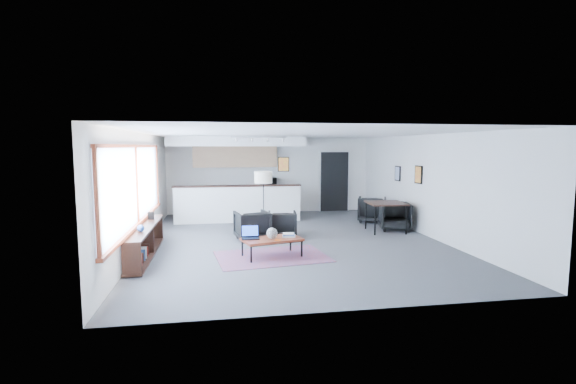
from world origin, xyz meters
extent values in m
cube|color=#49494C|center=(0.00, 0.00, -0.01)|extent=(7.00, 9.00, 0.01)
cube|color=white|center=(0.00, 0.00, 2.60)|extent=(7.00, 9.00, 0.01)
cube|color=silver|center=(0.00, 4.50, 1.30)|extent=(7.00, 0.01, 2.60)
cube|color=silver|center=(0.00, -4.50, 1.30)|extent=(7.00, 0.01, 2.60)
cube|color=silver|center=(-3.50, 0.00, 1.30)|extent=(0.01, 9.00, 2.60)
cube|color=silver|center=(3.50, 0.00, 1.30)|extent=(0.01, 9.00, 2.60)
cube|color=#8CBFFF|center=(-3.47, -0.90, 1.50)|extent=(0.02, 5.80, 1.55)
cube|color=maroon|center=(-3.44, -0.90, 0.70)|extent=(0.10, 5.95, 0.06)
cube|color=maroon|center=(-3.45, -0.90, 2.30)|extent=(0.06, 5.95, 0.06)
cube|color=maroon|center=(-3.45, -3.80, 1.50)|extent=(0.06, 0.06, 1.60)
cube|color=maroon|center=(-3.45, -0.90, 1.50)|extent=(0.06, 0.06, 1.60)
cube|color=maroon|center=(-3.45, 2.00, 1.50)|extent=(0.06, 0.06, 1.60)
cube|color=black|center=(-3.30, -1.00, 0.62)|extent=(0.35, 3.00, 0.05)
cube|color=black|center=(-3.30, -1.00, 0.05)|extent=(0.35, 3.00, 0.05)
cube|color=black|center=(-3.30, -2.45, 0.33)|extent=(0.33, 0.04, 0.55)
cube|color=black|center=(-3.30, -1.00, 0.33)|extent=(0.33, 0.04, 0.55)
cube|color=black|center=(-3.30, 0.45, 0.33)|extent=(0.33, 0.04, 0.55)
cube|color=#3359A5|center=(-3.30, -2.30, 0.17)|extent=(0.18, 0.04, 0.20)
cube|color=silver|center=(-3.30, -2.13, 0.18)|extent=(0.18, 0.04, 0.22)
cube|color=maroon|center=(-3.30, -1.96, 0.20)|extent=(0.18, 0.04, 0.24)
cube|color=black|center=(-3.30, -1.79, 0.17)|extent=(0.18, 0.04, 0.20)
cube|color=#3359A5|center=(-3.30, -1.62, 0.18)|extent=(0.18, 0.04, 0.22)
cube|color=silver|center=(-3.30, -1.45, 0.20)|extent=(0.18, 0.04, 0.24)
cube|color=maroon|center=(-3.30, -1.28, 0.17)|extent=(0.18, 0.04, 0.20)
cube|color=black|center=(-3.30, -1.11, 0.18)|extent=(0.18, 0.04, 0.22)
cube|color=#3359A5|center=(-3.30, -0.94, 0.20)|extent=(0.18, 0.03, 0.24)
cube|color=silver|center=(-3.30, -0.77, 0.17)|extent=(0.18, 0.03, 0.20)
cube|color=maroon|center=(-3.30, -0.60, 0.18)|extent=(0.18, 0.03, 0.22)
cube|color=black|center=(-3.30, -0.43, 0.20)|extent=(0.18, 0.04, 0.24)
cube|color=black|center=(-3.30, -0.20, 0.73)|extent=(0.14, 0.02, 0.18)
sphere|color=#264C99|center=(-3.28, -1.60, 0.71)|extent=(0.14, 0.14, 0.14)
cube|color=white|center=(-1.20, 2.70, 0.55)|extent=(3.80, 0.25, 1.10)
cube|color=black|center=(-1.20, 2.70, 1.11)|extent=(3.85, 0.32, 0.04)
cube|color=white|center=(-1.20, 4.15, 0.45)|extent=(3.80, 0.60, 0.90)
cube|color=#2D2D2D|center=(-1.20, 4.15, 0.91)|extent=(3.82, 0.62, 0.04)
cube|color=tan|center=(-1.20, 4.30, 1.95)|extent=(2.80, 0.35, 0.70)
cube|color=white|center=(-1.20, 3.60, 2.45)|extent=(4.20, 1.80, 0.30)
cube|color=black|center=(0.20, 2.71, 1.75)|extent=(0.35, 0.03, 0.45)
cube|color=orange|center=(0.20, 2.69, 1.75)|extent=(0.30, 0.01, 0.40)
cube|color=black|center=(2.30, 4.42, 1.05)|extent=(1.00, 0.12, 2.10)
cube|color=white|center=(1.78, 4.43, 1.05)|extent=(0.06, 0.10, 2.10)
cube|color=white|center=(2.82, 4.43, 1.05)|extent=(0.06, 0.10, 2.10)
cube|color=white|center=(2.30, 4.43, 2.12)|extent=(1.10, 0.10, 0.06)
cube|color=silver|center=(-0.60, 2.20, 2.56)|extent=(1.60, 0.04, 0.04)
cylinder|color=silver|center=(-1.25, 2.20, 2.48)|extent=(0.07, 0.07, 0.09)
cylinder|color=silver|center=(-0.80, 2.20, 2.48)|extent=(0.07, 0.07, 0.09)
cylinder|color=silver|center=(-0.35, 2.20, 2.48)|extent=(0.07, 0.07, 0.09)
cylinder|color=silver|center=(0.10, 2.20, 2.48)|extent=(0.07, 0.07, 0.09)
cube|color=black|center=(3.47, 0.40, 1.55)|extent=(0.03, 0.38, 0.48)
cube|color=orange|center=(3.46, 0.40, 1.55)|extent=(0.00, 0.32, 0.42)
cube|color=black|center=(3.47, 1.70, 1.50)|extent=(0.03, 0.34, 0.44)
cube|color=#859FC5|center=(3.46, 1.70, 1.50)|extent=(0.00, 0.28, 0.38)
cube|color=#683951|center=(-0.70, -1.47, 0.01)|extent=(2.44, 1.82, 0.01)
cube|color=maroon|center=(-0.70, -1.47, 0.37)|extent=(1.33, 0.94, 0.05)
cube|color=black|center=(-1.17, -1.88, 0.18)|extent=(0.03, 0.03, 0.35)
cube|color=black|center=(-1.31, -1.34, 0.18)|extent=(0.03, 0.03, 0.35)
cube|color=black|center=(-0.09, -1.59, 0.18)|extent=(0.03, 0.03, 0.35)
cube|color=black|center=(-0.23, -1.06, 0.18)|extent=(0.03, 0.03, 0.35)
cube|color=black|center=(-0.63, -1.74, 0.34)|extent=(1.12, 0.32, 0.03)
cube|color=black|center=(-0.77, -1.20, 0.34)|extent=(1.12, 0.32, 0.03)
cube|color=black|center=(-1.14, -1.43, 0.40)|extent=(0.37, 0.27, 0.02)
cube|color=black|center=(-1.14, -1.29, 0.54)|extent=(0.37, 0.07, 0.24)
cube|color=blue|center=(-1.14, -1.30, 0.54)|extent=(0.33, 0.06, 0.21)
sphere|color=gray|center=(-0.70, -1.50, 0.51)|extent=(0.23, 0.23, 0.23)
cube|color=silver|center=(-0.33, -1.38, 0.41)|extent=(0.30, 0.25, 0.03)
cube|color=#3359A5|center=(-0.33, -1.38, 0.44)|extent=(0.27, 0.23, 0.03)
cube|color=silver|center=(-0.34, -1.39, 0.47)|extent=(0.25, 0.21, 0.03)
cube|color=#E5590C|center=(-0.60, -1.66, 0.40)|extent=(0.14, 0.14, 0.01)
imported|color=black|center=(-0.98, 0.19, 0.40)|extent=(0.90, 0.86, 0.80)
imported|color=black|center=(-0.19, 0.43, 0.36)|extent=(0.77, 0.73, 0.72)
cylinder|color=black|center=(-0.61, 0.96, 0.02)|extent=(0.32, 0.32, 0.03)
cylinder|color=black|center=(-0.61, 0.96, 0.72)|extent=(0.03, 0.03, 1.38)
cylinder|color=beige|center=(-0.61, 0.96, 1.49)|extent=(0.53, 0.53, 0.31)
cube|color=black|center=(2.66, 0.60, 0.78)|extent=(1.01, 1.01, 0.04)
cylinder|color=black|center=(2.21, 0.21, 0.38)|extent=(0.04, 0.04, 0.76)
cylinder|color=black|center=(2.27, 1.05, 0.38)|extent=(0.04, 0.04, 0.76)
cylinder|color=black|center=(3.05, 0.16, 0.38)|extent=(0.04, 0.04, 0.76)
cylinder|color=black|center=(3.11, 1.00, 0.38)|extent=(0.04, 0.04, 0.76)
imported|color=black|center=(3.00, 0.78, 0.36)|extent=(0.83, 0.80, 0.72)
imported|color=black|center=(2.84, 2.07, 0.36)|extent=(0.90, 0.88, 0.72)
imported|color=black|center=(-0.10, 4.15, 1.12)|extent=(0.56, 0.32, 0.37)
camera|label=1|loc=(-1.78, -9.91, 2.29)|focal=26.00mm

